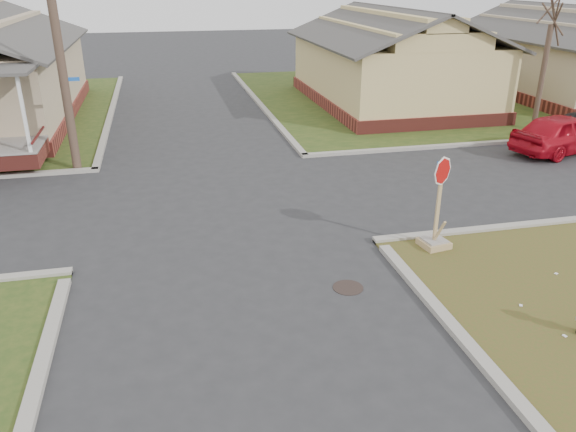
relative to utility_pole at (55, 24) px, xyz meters
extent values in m
plane|color=#2A2B2D|center=(4.20, -8.90, -4.66)|extent=(120.00, 120.00, 0.00)
cube|color=#2A4117|center=(26.20, 9.10, -4.64)|extent=(37.00, 19.00, 0.05)
cylinder|color=black|center=(6.40, -9.40, -4.66)|extent=(0.64, 0.64, 0.01)
cube|color=maroon|center=(14.20, 7.60, -4.36)|extent=(7.20, 11.20, 0.60)
cube|color=#CFB979|center=(14.20, 7.60, -2.76)|extent=(7.00, 11.00, 2.60)
cube|color=maroon|center=(24.20, 7.60, -4.36)|extent=(7.20, 11.20, 0.60)
cube|color=tan|center=(24.20, 7.60, -2.76)|extent=(7.00, 11.00, 2.60)
cylinder|color=#423126|center=(0.00, 0.00, -0.16)|extent=(0.28, 0.28, 9.00)
cylinder|color=#423126|center=(18.20, 1.30, -2.51)|extent=(0.22, 0.22, 4.20)
cube|color=tan|center=(8.99, -8.08, -4.54)|extent=(0.62, 0.62, 0.15)
cube|color=gray|center=(8.99, -8.08, -4.44)|extent=(0.50, 0.50, 0.04)
cube|color=tan|center=(8.99, -8.08, -3.46)|extent=(0.09, 0.05, 2.11)
cylinder|color=#A90B0B|center=(8.99, -8.12, -2.71)|extent=(0.56, 0.25, 0.60)
cylinder|color=white|center=(8.99, -8.11, -2.71)|extent=(0.64, 0.28, 0.68)
imported|color=#B20C1B|center=(17.17, -1.82, -3.94)|extent=(4.55, 2.78, 1.45)
camera|label=1|loc=(2.90, -19.06, 1.36)|focal=35.00mm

